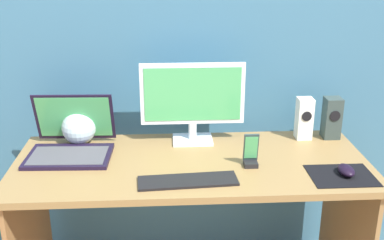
{
  "coord_description": "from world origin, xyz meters",
  "views": [
    {
      "loc": [
        -0.1,
        -1.81,
        1.58
      ],
      "look_at": [
        0.0,
        -0.02,
        0.92
      ],
      "focal_mm": 44.65,
      "sensor_mm": 36.0,
      "label": 1
    }
  ],
  "objects_px": {
    "laptop": "(71,143)",
    "fishbowl": "(79,128)",
    "speaker_right": "(332,118)",
    "keyboard_external": "(188,181)",
    "phone_in_dock": "(251,155)",
    "monitor": "(193,100)",
    "mouse": "(346,170)",
    "speaker_near_monitor": "(304,118)"
  },
  "relations": [
    {
      "from": "mouse",
      "to": "speaker_right",
      "type": "bearing_deg",
      "value": 80.32
    },
    {
      "from": "fishbowl",
      "to": "mouse",
      "type": "distance_m",
      "value": 1.16
    },
    {
      "from": "laptop",
      "to": "phone_in_dock",
      "type": "relative_size",
      "value": 2.59
    },
    {
      "from": "mouse",
      "to": "speaker_near_monitor",
      "type": "bearing_deg",
      "value": 99.31
    },
    {
      "from": "keyboard_external",
      "to": "phone_in_dock",
      "type": "relative_size",
      "value": 2.72
    },
    {
      "from": "speaker_right",
      "to": "keyboard_external",
      "type": "height_order",
      "value": "speaker_right"
    },
    {
      "from": "fishbowl",
      "to": "phone_in_dock",
      "type": "xyz_separation_m",
      "value": [
        0.73,
        -0.28,
        -0.02
      ]
    },
    {
      "from": "fishbowl",
      "to": "mouse",
      "type": "xyz_separation_m",
      "value": [
        1.09,
        -0.39,
        -0.05
      ]
    },
    {
      "from": "speaker_right",
      "to": "laptop",
      "type": "distance_m",
      "value": 1.18
    },
    {
      "from": "monitor",
      "to": "laptop",
      "type": "relative_size",
      "value": 1.29
    },
    {
      "from": "speaker_right",
      "to": "fishbowl",
      "type": "bearing_deg",
      "value": 179.83
    },
    {
      "from": "fishbowl",
      "to": "keyboard_external",
      "type": "xyz_separation_m",
      "value": [
        0.47,
        -0.41,
        -0.07
      ]
    },
    {
      "from": "speaker_near_monitor",
      "to": "speaker_right",
      "type": "bearing_deg",
      "value": -0.01
    },
    {
      "from": "monitor",
      "to": "phone_in_dock",
      "type": "distance_m",
      "value": 0.38
    },
    {
      "from": "mouse",
      "to": "fishbowl",
      "type": "bearing_deg",
      "value": 160.37
    },
    {
      "from": "keyboard_external",
      "to": "speaker_right",
      "type": "bearing_deg",
      "value": 26.97
    },
    {
      "from": "laptop",
      "to": "mouse",
      "type": "xyz_separation_m",
      "value": [
        1.11,
        -0.27,
        -0.03
      ]
    },
    {
      "from": "keyboard_external",
      "to": "phone_in_dock",
      "type": "bearing_deg",
      "value": 22.45
    },
    {
      "from": "mouse",
      "to": "phone_in_dock",
      "type": "xyz_separation_m",
      "value": [
        -0.36,
        0.11,
        0.03
      ]
    },
    {
      "from": "keyboard_external",
      "to": "mouse",
      "type": "distance_m",
      "value": 0.62
    },
    {
      "from": "speaker_near_monitor",
      "to": "phone_in_dock",
      "type": "bearing_deg",
      "value": -136.53
    },
    {
      "from": "monitor",
      "to": "phone_in_dock",
      "type": "bearing_deg",
      "value": -51.03
    },
    {
      "from": "speaker_near_monitor",
      "to": "phone_in_dock",
      "type": "xyz_separation_m",
      "value": [
        -0.3,
        -0.28,
        -0.05
      ]
    },
    {
      "from": "laptop",
      "to": "fishbowl",
      "type": "relative_size",
      "value": 2.34
    },
    {
      "from": "speaker_near_monitor",
      "to": "laptop",
      "type": "height_order",
      "value": "laptop"
    },
    {
      "from": "fishbowl",
      "to": "keyboard_external",
      "type": "bearing_deg",
      "value": -41.18
    },
    {
      "from": "monitor",
      "to": "fishbowl",
      "type": "height_order",
      "value": "monitor"
    },
    {
      "from": "monitor",
      "to": "phone_in_dock",
      "type": "height_order",
      "value": "monitor"
    },
    {
      "from": "speaker_right",
      "to": "mouse",
      "type": "distance_m",
      "value": 0.4
    },
    {
      "from": "speaker_near_monitor",
      "to": "fishbowl",
      "type": "bearing_deg",
      "value": 179.81
    },
    {
      "from": "speaker_right",
      "to": "laptop",
      "type": "xyz_separation_m",
      "value": [
        -1.18,
        -0.11,
        -0.05
      ]
    },
    {
      "from": "laptop",
      "to": "keyboard_external",
      "type": "bearing_deg",
      "value": -31.26
    },
    {
      "from": "fishbowl",
      "to": "laptop",
      "type": "bearing_deg",
      "value": -98.19
    },
    {
      "from": "monitor",
      "to": "phone_in_dock",
      "type": "xyz_separation_m",
      "value": [
        0.22,
        -0.27,
        -0.15
      ]
    },
    {
      "from": "speaker_near_monitor",
      "to": "phone_in_dock",
      "type": "distance_m",
      "value": 0.41
    },
    {
      "from": "speaker_right",
      "to": "fishbowl",
      "type": "xyz_separation_m",
      "value": [
        -1.16,
        0.0,
        -0.02
      ]
    },
    {
      "from": "monitor",
      "to": "fishbowl",
      "type": "relative_size",
      "value": 3.02
    },
    {
      "from": "speaker_near_monitor",
      "to": "fishbowl",
      "type": "xyz_separation_m",
      "value": [
        -1.03,
        0.0,
        -0.02
      ]
    },
    {
      "from": "speaker_near_monitor",
      "to": "monitor",
      "type": "bearing_deg",
      "value": -179.19
    },
    {
      "from": "speaker_near_monitor",
      "to": "keyboard_external",
      "type": "distance_m",
      "value": 0.7
    },
    {
      "from": "fishbowl",
      "to": "mouse",
      "type": "bearing_deg",
      "value": -19.68
    },
    {
      "from": "laptop",
      "to": "fishbowl",
      "type": "distance_m",
      "value": 0.12
    }
  ]
}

